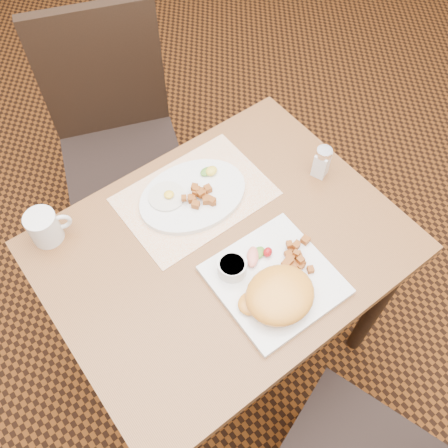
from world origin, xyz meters
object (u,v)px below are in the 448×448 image
plate_square (274,280)px  plate_oval (193,196)px  table (224,265)px  chair_far (117,133)px  coffee_mug (45,227)px  salt_shaker (322,162)px

plate_square → plate_oval: plate_oval is taller
table → chair_far: (0.05, 0.70, -0.10)m
plate_square → coffee_mug: 0.60m
chair_far → coffee_mug: (-0.40, -0.41, 0.26)m
salt_shaker → coffee_mug: salt_shaker is taller
table → salt_shaker: (0.36, 0.02, 0.16)m
table → plate_square: (0.04, -0.16, 0.12)m
plate_square → salt_shaker: size_ratio=2.80×
plate_oval → salt_shaker: 0.37m
chair_far → salt_shaker: size_ratio=9.70×
coffee_mug → salt_shaker: bearing=-21.0°
plate_oval → salt_shaker: (0.34, -0.15, 0.04)m
chair_far → salt_shaker: chair_far is taller
salt_shaker → plate_oval: bearing=156.4°
salt_shaker → plate_square: bearing=-150.4°
table → plate_square: plate_square is taller
table → salt_shaker: 0.39m
table → chair_far: size_ratio=0.93×
table → plate_oval: (0.02, 0.17, 0.12)m
plate_oval → chair_far: bearing=87.2°
plate_square → coffee_mug: bearing=130.1°
plate_oval → salt_shaker: bearing=-23.6°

